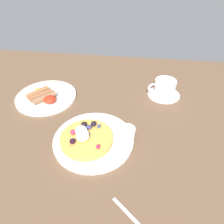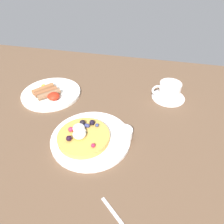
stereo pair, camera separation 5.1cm
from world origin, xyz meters
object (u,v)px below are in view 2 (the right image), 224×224
object	(u,v)px
coffee_saucer	(168,97)
pancake_plate	(91,138)
coffee_cup	(169,90)
breakfast_plate	(51,93)
syrup_ramekin	(124,133)

from	to	relation	value
coffee_saucer	pancake_plate	bearing A→B (deg)	-128.69
coffee_saucer	coffee_cup	bearing A→B (deg)	-160.81
coffee_saucer	breakfast_plate	bearing A→B (deg)	-169.62
pancake_plate	coffee_saucer	distance (m)	0.37
pancake_plate	coffee_cup	bearing A→B (deg)	51.44
coffee_saucer	syrup_ramekin	bearing A→B (deg)	-116.35
pancake_plate	syrup_ramekin	xyz separation A→B (m)	(0.10, 0.03, 0.02)
breakfast_plate	coffee_cup	bearing A→B (deg)	10.36
pancake_plate	coffee_cup	size ratio (longest dim) A/B	2.22
pancake_plate	coffee_saucer	bearing A→B (deg)	51.31
syrup_ramekin	coffee_saucer	distance (m)	0.30
pancake_plate	breakfast_plate	xyz separation A→B (m)	(-0.24, 0.21, -0.00)
coffee_saucer	coffee_cup	world-z (taller)	coffee_cup
breakfast_plate	coffee_saucer	bearing A→B (deg)	10.38
coffee_saucer	coffee_cup	distance (m)	0.03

